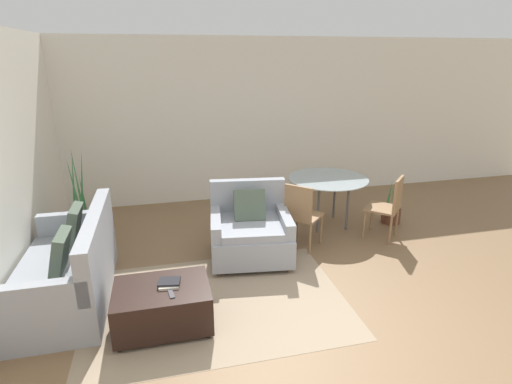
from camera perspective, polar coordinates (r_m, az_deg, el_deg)
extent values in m
plane|color=brown|center=(3.92, 10.00, -20.13)|extent=(20.00, 20.00, 0.00)
cube|color=white|center=(6.98, -2.52, 10.09)|extent=(12.00, 0.06, 2.75)
cube|color=gray|center=(4.35, -5.49, -15.37)|extent=(2.65, 1.87, 0.00)
cube|color=brown|center=(3.86, -4.06, -20.46)|extent=(2.59, 0.07, 0.00)
cube|color=brown|center=(4.10, -4.83, -17.75)|extent=(2.59, 0.07, 0.00)
cube|color=brown|center=(4.35, -5.50, -15.33)|extent=(2.59, 0.07, 0.00)
cube|color=brown|center=(4.61, -6.07, -13.19)|extent=(2.59, 0.07, 0.00)
cube|color=brown|center=(4.88, -6.58, -11.27)|extent=(2.59, 0.07, 0.00)
cube|color=#999EA8|center=(4.74, -25.66, -11.43)|extent=(0.88, 1.74, 0.40)
cube|color=#999EA8|center=(4.47, -21.82, -6.13)|extent=(0.14, 1.74, 0.52)
cube|color=#999EA8|center=(5.32, -24.53, -4.00)|extent=(0.81, 0.12, 0.26)
cube|color=#999EA8|center=(3.91, -28.64, -13.07)|extent=(0.81, 0.12, 0.26)
cube|color=#4C5B4C|center=(4.87, -24.58, -4.18)|extent=(0.19, 0.40, 0.41)
cube|color=#4C5B4C|center=(4.24, -26.18, -7.79)|extent=(0.19, 0.40, 0.41)
cube|color=#999EA8|center=(5.06, -0.78, -7.07)|extent=(1.09, 1.04, 0.34)
cube|color=#999EA8|center=(4.93, -0.75, -4.95)|extent=(0.83, 0.89, 0.10)
cube|color=#999EA8|center=(5.26, -1.22, -0.92)|extent=(0.98, 0.24, 0.52)
cube|color=#999EA8|center=(4.92, -5.77, -4.44)|extent=(0.23, 0.86, 0.20)
cube|color=#999EA8|center=(5.00, 4.11, -4.02)|extent=(0.23, 0.86, 0.20)
cylinder|color=brown|center=(4.80, -5.27, -11.44)|extent=(0.05, 0.05, 0.06)
cylinder|color=brown|center=(4.87, 4.55, -10.92)|extent=(0.05, 0.05, 0.06)
cylinder|color=brown|center=(5.47, -5.45, -7.40)|extent=(0.05, 0.05, 0.06)
cylinder|color=brown|center=(5.53, 3.09, -7.01)|extent=(0.05, 0.05, 0.06)
cube|color=#4C5B4C|center=(4.98, -0.93, -1.87)|extent=(0.41, 0.26, 0.40)
cube|color=black|center=(3.99, -13.18, -15.44)|extent=(0.88, 0.63, 0.38)
cylinder|color=black|center=(3.93, -18.92, -20.45)|extent=(0.04, 0.04, 0.04)
cylinder|color=black|center=(3.91, -6.79, -19.64)|extent=(0.04, 0.04, 0.04)
cylinder|color=black|center=(4.35, -18.37, -16.10)|extent=(0.04, 0.04, 0.04)
cylinder|color=black|center=(4.33, -7.68, -15.36)|extent=(0.04, 0.04, 0.04)
cube|color=beige|center=(3.90, -12.32, -12.75)|extent=(0.19, 0.19, 0.02)
cube|color=black|center=(3.90, -12.31, -12.37)|extent=(0.22, 0.19, 0.02)
cube|color=#333338|center=(3.77, -12.01, -14.06)|extent=(0.06, 0.14, 0.01)
cylinder|color=#333338|center=(5.94, -23.20, -5.55)|extent=(0.40, 0.40, 0.29)
cylinder|color=black|center=(5.89, -23.37, -4.36)|extent=(0.37, 0.37, 0.02)
cone|color=#387A42|center=(5.75, -23.39, -0.96)|extent=(0.05, 0.16, 0.72)
cone|color=#387A42|center=(5.80, -23.60, 0.69)|extent=(0.17, 0.08, 1.00)
cone|color=#387A42|center=(5.78, -24.59, 0.49)|extent=(0.11, 0.13, 1.01)
cone|color=#387A42|center=(5.70, -24.40, -0.11)|extent=(0.16, 0.15, 0.93)
cone|color=#387A42|center=(5.67, -24.04, 0.56)|extent=(0.09, 0.06, 1.07)
cylinder|color=#99A8AD|center=(5.95, 10.28, 1.91)|extent=(1.17, 1.17, 0.01)
cylinder|color=#59595B|center=(5.79, 8.89, -2.40)|extent=(0.04, 0.04, 0.73)
cylinder|color=#59595B|center=(5.97, 12.93, -1.99)|extent=(0.04, 0.04, 0.73)
cylinder|color=#59595B|center=(6.18, 7.32, -0.91)|extent=(0.04, 0.04, 0.73)
cylinder|color=#59595B|center=(6.35, 11.15, -0.58)|extent=(0.04, 0.04, 0.73)
cube|color=#93704C|center=(5.34, 6.86, -3.37)|extent=(0.59, 0.59, 0.03)
cube|color=#93704C|center=(5.09, 6.06, -1.57)|extent=(0.29, 0.29, 0.45)
cylinder|color=#93704C|center=(5.51, 9.26, -5.27)|extent=(0.03, 0.03, 0.42)
cylinder|color=#93704C|center=(5.64, 5.88, -4.53)|extent=(0.03, 0.03, 0.42)
cylinder|color=#93704C|center=(5.21, 7.72, -6.69)|extent=(0.03, 0.03, 0.42)
cylinder|color=#93704C|center=(5.35, 4.19, -5.85)|extent=(0.03, 0.03, 0.42)
cube|color=#93704C|center=(5.82, 17.56, -2.22)|extent=(0.59, 0.59, 0.03)
cube|color=#93704C|center=(5.71, 19.64, -0.31)|extent=(0.29, 0.29, 0.45)
cylinder|color=#93704C|center=(6.10, 16.16, -3.36)|extent=(0.03, 0.03, 0.42)
cylinder|color=#93704C|center=(5.78, 15.17, -4.54)|extent=(0.03, 0.03, 0.42)
cylinder|color=#93704C|center=(6.03, 19.44, -3.98)|extent=(0.03, 0.03, 0.42)
cylinder|color=#93704C|center=(5.71, 18.63, -5.22)|extent=(0.03, 0.03, 0.42)
cylinder|color=brown|center=(6.50, 18.72, -3.16)|extent=(0.28, 0.28, 0.23)
cylinder|color=black|center=(6.46, 18.81, -2.30)|extent=(0.26, 0.26, 0.02)
cone|color=#387A42|center=(6.41, 19.48, -0.44)|extent=(0.05, 0.08, 0.43)
cone|color=#387A42|center=(6.42, 18.56, -0.25)|extent=(0.11, 0.07, 0.44)
cone|color=#387A42|center=(6.36, 19.04, -0.65)|extent=(0.10, 0.07, 0.40)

